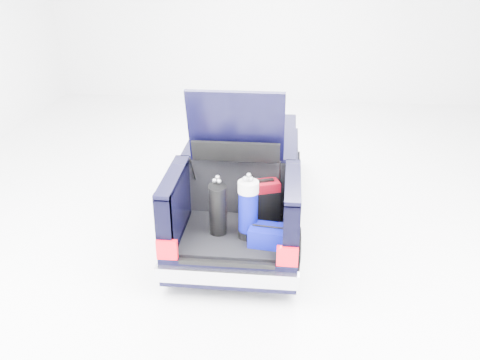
# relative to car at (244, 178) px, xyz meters

# --- Properties ---
(ground) EXTENTS (14.00, 14.00, 0.00)m
(ground) POSITION_rel_car_xyz_m (0.00, -0.11, -0.67)
(ground) COLOR white
(ground) RESTS_ON ground
(car) EXTENTS (1.87, 4.65, 2.47)m
(car) POSITION_rel_car_xyz_m (0.00, 0.00, 0.00)
(car) COLOR black
(car) RESTS_ON ground
(red_suitcase) EXTENTS (0.44, 0.37, 0.63)m
(red_suitcase) POSITION_rel_car_xyz_m (0.40, -1.19, 0.22)
(red_suitcase) COLOR maroon
(red_suitcase) RESTS_ON car
(black_golf_bag) EXTENTS (0.28, 0.37, 0.85)m
(black_golf_bag) POSITION_rel_car_xyz_m (-0.19, -1.65, 0.31)
(black_golf_bag) COLOR black
(black_golf_bag) RESTS_ON car
(blue_golf_bag) EXTENTS (0.35, 0.35, 0.91)m
(blue_golf_bag) POSITION_rel_car_xyz_m (0.21, -1.66, 0.34)
(blue_golf_bag) COLOR black
(blue_golf_bag) RESTS_ON car
(blue_duffel) EXTENTS (0.55, 0.39, 0.27)m
(blue_duffel) POSITION_rel_car_xyz_m (0.50, -1.82, 0.05)
(blue_duffel) COLOR #05087D
(blue_duffel) RESTS_ON car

